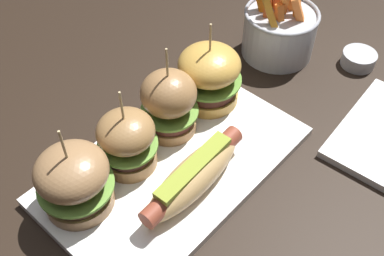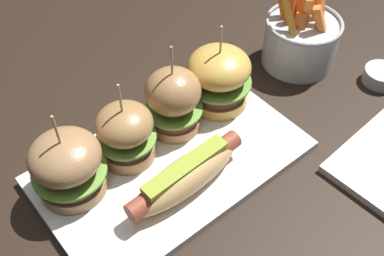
{
  "view_description": "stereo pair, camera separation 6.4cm",
  "coord_description": "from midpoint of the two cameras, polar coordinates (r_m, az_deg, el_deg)",
  "views": [
    {
      "loc": [
        -0.28,
        -0.29,
        0.52
      ],
      "look_at": [
        0.04,
        0.0,
        0.05
      ],
      "focal_mm": 43.35,
      "sensor_mm": 36.0,
      "label": 1
    },
    {
      "loc": [
        -0.24,
        -0.33,
        0.52
      ],
      "look_at": [
        0.04,
        0.0,
        0.05
      ],
      "focal_mm": 43.35,
      "sensor_mm": 36.0,
      "label": 2
    }
  ],
  "objects": [
    {
      "name": "ground_plane",
      "position": [
        0.66,
        -4.91,
        -5.07
      ],
      "size": [
        3.0,
        3.0,
        0.0
      ],
      "primitive_type": "plane",
      "color": "black"
    },
    {
      "name": "platter_main",
      "position": [
        0.66,
        -4.95,
        -4.69
      ],
      "size": [
        0.37,
        0.22,
        0.01
      ],
      "primitive_type": "cube",
      "color": "white",
      "rests_on": "ground"
    },
    {
      "name": "hot_dog",
      "position": [
        0.6,
        -2.81,
        -6.01
      ],
      "size": [
        0.18,
        0.06,
        0.05
      ],
      "color": "tan",
      "rests_on": "platter_main"
    },
    {
      "name": "slider_far_left",
      "position": [
        0.6,
        -17.3,
        -6.31
      ],
      "size": [
        0.1,
        0.1,
        0.14
      ],
      "color": "#966E47",
      "rests_on": "platter_main"
    },
    {
      "name": "slider_center_left",
      "position": [
        0.62,
        -10.89,
        -1.73
      ],
      "size": [
        0.08,
        0.08,
        0.13
      ],
      "color": "olive",
      "rests_on": "platter_main"
    },
    {
      "name": "slider_center_right",
      "position": [
        0.66,
        -5.62,
        3.01
      ],
      "size": [
        0.08,
        0.08,
        0.15
      ],
      "color": "#9B7044",
      "rests_on": "platter_main"
    },
    {
      "name": "slider_far_right",
      "position": [
        0.7,
        -0.49,
        6.4
      ],
      "size": [
        0.1,
        0.1,
        0.14
      ],
      "color": "gold",
      "rests_on": "platter_main"
    },
    {
      "name": "fries_bucket",
      "position": [
        0.83,
        8.48,
        11.64
      ],
      "size": [
        0.13,
        0.13,
        0.14
      ],
      "color": "#B7BABF",
      "rests_on": "ground"
    },
    {
      "name": "sauce_ramekin",
      "position": [
        0.85,
        17.83,
        8.04
      ],
      "size": [
        0.06,
        0.06,
        0.02
      ],
      "color": "#B7BABF",
      "rests_on": "ground"
    }
  ]
}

